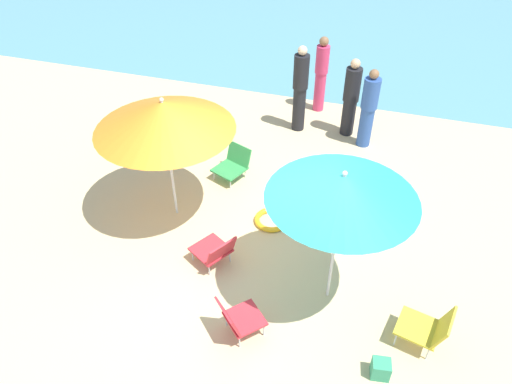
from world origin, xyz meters
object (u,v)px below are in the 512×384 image
Objects in this scene: person_c at (368,109)px; beach_bag at (381,369)px; umbrella_orange at (164,116)px; person_b at (300,89)px; beach_chair_a at (428,328)px; person_d at (321,74)px; person_a at (351,98)px; swim_ring at (272,220)px; beach_chair_d at (237,318)px; umbrella_teal at (343,187)px; beach_chair_b at (233,163)px; beach_chair_c at (215,250)px.

beach_bag is at bearing -2.20° from person_c.
person_b is at bearing 67.78° from umbrella_orange.
beach_chair_a is 0.41× the size of person_d.
umbrella_orange is 1.28× the size of person_d.
beach_bag is at bearing -128.54° from person_a.
person_c reaches higher than swim_ring.
beach_chair_d is at bearing 178.62° from beach_bag.
umbrella_teal is at bearing 68.67° from person_b.
person_a reaches higher than beach_chair_b.
person_a is 6.33× the size of beach_bag.
umbrella_orange reaches higher than beach_chair_a.
beach_chair_c is (0.47, -2.14, 0.02)m from beach_chair_b.
umbrella_orange is 1.33× the size of person_c.
swim_ring is at bearing 55.13° from person_b.
beach_chair_b is at bearing 29.52° from person_b.
person_d is (0.99, 2.90, 0.57)m from beach_chair_b.
beach_bag is (2.21, -5.18, -0.78)m from person_b.
beach_chair_a is at bearing -159.25° from beach_chair_c.
person_a is at bearing -57.49° from beach_chair_a.
beach_chair_d is 2.69× the size of beach_bag.
person_a is at bearing 146.98° from person_b.
umbrella_teal is 2.90× the size of beach_chair_b.
umbrella_orange reaches higher than person_a.
beach_chair_a is 0.42× the size of person_a.
person_b is 3.18× the size of swim_ring.
umbrella_orange is at bearing 85.48° from beach_chair_d.
umbrella_orange is at bearing 160.30° from umbrella_teal.
swim_ring is (0.01, -3.89, -0.80)m from person_d.
person_a is 1.11m from person_d.
person_b is 3.10m from swim_ring.
person_a reaches higher than beach_chair_d.
umbrella_orange is at bearing 150.73° from beach_bag.
umbrella_teal reaches higher than beach_chair_d.
person_c is (2.69, 3.00, -1.04)m from umbrella_orange.
beach_chair_d is 0.42× the size of person_a.
person_c is 2.83× the size of swim_ring.
beach_chair_d is at bearing 42.36° from beach_chair_b.
person_b reaches higher than person_c.
beach_chair_b is at bearing 178.80° from person_a.
umbrella_teal reaches higher than person_c.
beach_chair_a is 0.42× the size of person_c.
person_b is at bearing -110.02° from person_c.
umbrella_orange is (-2.71, 0.97, -0.07)m from umbrella_teal.
umbrella_orange is 4.18m from person_a.
umbrella_orange is 2.06m from beach_chair_c.
beach_chair_a is at bearing -19.14° from umbrella_orange.
umbrella_teal is at bearing -2.04° from beach_chair_d.
person_d reaches higher than beach_chair_a.
umbrella_orange is 4.38m from beach_bag.
person_d reaches higher than person_a.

